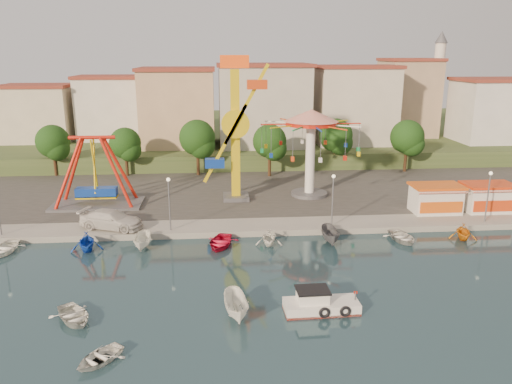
{
  "coord_description": "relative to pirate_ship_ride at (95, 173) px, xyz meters",
  "views": [
    {
      "loc": [
        -3.36,
        -33.52,
        17.32
      ],
      "look_at": [
        0.47,
        14.0,
        4.0
      ],
      "focal_mm": 35.0,
      "sensor_mm": 36.0,
      "label": 1
    }
  ],
  "objects": [
    {
      "name": "tree_5",
      "position": [
        40.96,
        13.62,
        1.31
      ],
      "size": [
        4.83,
        4.83,
        7.54
      ],
      "color": "#382314",
      "rests_on": "quay_deck"
    },
    {
      "name": "booth_mid",
      "position": [
        42.98,
        -5.43,
        -2.23
      ],
      "size": [
        5.4,
        3.78,
        3.08
      ],
      "color": "white",
      "rests_on": "quay_deck"
    },
    {
      "name": "building_1",
      "position": [
        -4.37,
        29.47,
        2.92
      ],
      "size": [
        12.33,
        9.01,
        8.63
      ],
      "primitive_type": "cube",
      "color": "silver",
      "rests_on": "hill_terrace"
    },
    {
      "name": "building_2",
      "position": [
        8.77,
        30.05,
        4.22
      ],
      "size": [
        11.95,
        9.28,
        11.23
      ],
      "primitive_type": "cube",
      "color": "tan",
      "rests_on": "hill_terrace"
    },
    {
      "name": "moored_boat_5",
      "position": [
        24.12,
        -12.11,
        -3.63
      ],
      "size": [
        1.62,
        4.0,
        1.52
      ],
      "primitive_type": "imported",
      "rotation": [
        0.0,
        0.0,
        -0.03
      ],
      "color": "#5D5D63",
      "rests_on": "ground"
    },
    {
      "name": "tree_3",
      "position": [
        20.96,
        12.45,
        1.16
      ],
      "size": [
        4.68,
        4.68,
        7.32
      ],
      "color": "#382314",
      "rests_on": "quay_deck"
    },
    {
      "name": "ground",
      "position": [
        16.96,
        -21.91,
        -4.39
      ],
      "size": [
        200.0,
        200.0,
        0.0
      ],
      "primitive_type": "plane",
      "color": "#132E36",
      "rests_on": "ground"
    },
    {
      "name": "moored_boat_4",
      "position": [
        18.3,
        -12.11,
        -3.63
      ],
      "size": [
        2.75,
        3.11,
        1.53
      ],
      "primitive_type": "imported",
      "rotation": [
        0.0,
        0.0,
        -0.09
      ],
      "color": "white",
      "rests_on": "ground"
    },
    {
      "name": "hill_terrace",
      "position": [
        16.96,
        45.09,
        -2.89
      ],
      "size": [
        200.0,
        60.0,
        3.0
      ],
      "primitive_type": "cube",
      "color": "#384C26",
      "rests_on": "ground"
    },
    {
      "name": "van",
      "position": [
        3.12,
        -7.91,
        -2.88
      ],
      "size": [
        6.78,
        4.41,
        1.83
      ],
      "primitive_type": "imported",
      "rotation": [
        0.0,
        0.0,
        1.25
      ],
      "color": "silver",
      "rests_on": "quay_deck"
    },
    {
      "name": "skiff",
      "position": [
        14.72,
        -25.06,
        -3.61
      ],
      "size": [
        1.94,
        4.21,
        1.57
      ],
      "primitive_type": "imported",
      "rotation": [
        0.0,
        0.0,
        0.1
      ],
      "color": "white",
      "rests_on": "ground"
    },
    {
      "name": "kamikaze_tower",
      "position": [
        16.04,
        1.11,
        4.15
      ],
      "size": [
        5.38,
        3.1,
        16.5
      ],
      "color": "#59595E",
      "rests_on": "quay_deck"
    },
    {
      "name": "asphalt_pad",
      "position": [
        16.96,
        8.09,
        -3.79
      ],
      "size": [
        90.0,
        28.0,
        0.01
      ],
      "primitive_type": "cube",
      "color": "#4C4944",
      "rests_on": "quay_deck"
    },
    {
      "name": "tree_2",
      "position": [
        10.96,
        13.9,
        1.52
      ],
      "size": [
        5.02,
        5.02,
        7.85
      ],
      "color": "#382314",
      "rests_on": "quay_deck"
    },
    {
      "name": "lamp_post_2",
      "position": [
        24.96,
        -8.91,
        -1.29
      ],
      "size": [
        0.14,
        0.14,
        5.0
      ],
      "primitive_type": "cylinder",
      "color": "#59595E",
      "rests_on": "quay_deck"
    },
    {
      "name": "building_4",
      "position": [
        36.03,
        30.29,
        3.22
      ],
      "size": [
        10.75,
        9.23,
        9.24
      ],
      "primitive_type": "cube",
      "color": "beige",
      "rests_on": "hill_terrace"
    },
    {
      "name": "minaret",
      "position": [
        52.96,
        32.09,
        8.15
      ],
      "size": [
        2.8,
        2.8,
        18.0
      ],
      "color": "silver",
      "rests_on": "hill_terrace"
    },
    {
      "name": "moored_boat_6",
      "position": [
        31.08,
        -12.11,
        -4.0
      ],
      "size": [
        3.38,
        4.24,
        0.79
      ],
      "primitive_type": "imported",
      "rotation": [
        0.0,
        0.0,
        0.19
      ],
      "color": "silver",
      "rests_on": "ground"
    },
    {
      "name": "cabin_motorboat",
      "position": [
        20.48,
        -24.75,
        -3.91
      ],
      "size": [
        5.22,
        2.21,
        1.82
      ],
      "rotation": [
        0.0,
        0.0,
        0.03
      ],
      "color": "white",
      "rests_on": "ground"
    },
    {
      "name": "quay_deck",
      "position": [
        16.96,
        40.09,
        -4.09
      ],
      "size": [
        200.0,
        100.0,
        0.6
      ],
      "primitive_type": "cube",
      "color": "#9E998E",
      "rests_on": "ground"
    },
    {
      "name": "pirate_ship_ride",
      "position": [
        0.0,
        0.0,
        0.0
      ],
      "size": [
        10.0,
        5.0,
        8.0
      ],
      "color": "#59595E",
      "rests_on": "quay_deck"
    },
    {
      "name": "wave_swinger",
      "position": [
        24.73,
        2.27,
        3.8
      ],
      "size": [
        11.6,
        11.6,
        10.4
      ],
      "color": "#59595E",
      "rests_on": "quay_deck"
    },
    {
      "name": "moored_boat_7",
      "position": [
        37.06,
        -12.11,
        -3.6
      ],
      "size": [
        3.36,
        3.63,
        1.58
      ],
      "primitive_type": "imported",
      "rotation": [
        0.0,
        0.0,
        -0.3
      ],
      "color": "orange",
      "rests_on": "ground"
    },
    {
      "name": "rowboat_b",
      "position": [
        6.54,
        -29.57,
        -4.08
      ],
      "size": [
        3.65,
        3.77,
        0.64
      ],
      "primitive_type": "imported",
      "rotation": [
        0.0,
        0.0,
        -0.69
      ],
      "color": "white",
      "rests_on": "ground"
    },
    {
      "name": "moored_boat_1",
      "position": [
        1.68,
        -12.11,
        -3.52
      ],
      "size": [
        3.48,
        3.83,
        1.75
      ],
      "primitive_type": "imported",
      "rotation": [
        0.0,
        0.0,
        0.2
      ],
      "color": "blue",
      "rests_on": "ground"
    },
    {
      "name": "moored_boat_2",
      "position": [
        6.7,
        -12.11,
        -3.69
      ],
      "size": [
        1.51,
        3.69,
        1.4
      ],
      "primitive_type": "imported",
      "rotation": [
        0.0,
        0.0,
        -0.04
      ],
      "color": "white",
      "rests_on": "ground"
    },
    {
      "name": "tree_4",
      "position": [
        30.96,
        15.44,
        1.35
      ],
      "size": [
        4.86,
        4.86,
        7.6
      ],
      "color": "#382314",
      "rests_on": "quay_deck"
    },
    {
      "name": "booth_left",
      "position": [
        37.14,
        -5.43,
        -2.23
      ],
      "size": [
        5.4,
        3.78,
        3.08
      ],
      "color": "white",
      "rests_on": "quay_deck"
    },
    {
      "name": "moored_boat_0",
      "position": [
        -5.64,
        -12.11,
        -3.99
      ],
      "size": [
        3.15,
        4.16,
        0.81
      ],
      "primitive_type": "imported",
      "rotation": [
        0.0,
        0.0,
        -0.09
      ],
      "color": "white",
      "rests_on": "ground"
    },
    {
      "name": "building_5",
      "position": [
        49.33,
        28.42,
        4.21
      ],
      "size": [
        12.77,
        10.96,
        11.21
      ],
      "primitive_type": "cube",
      "color": "tan",
      "rests_on": "hill_terrace"
    },
    {
      "name": "rowboat_a",
      "position": [
        3.83,
        -24.7,
        -4.01
      ],
      "size": [
        4.23,
        4.51,
        0.76
      ],
      "primitive_type": "imported",
      "rotation": [
        0.0,
        0.0,
        0.59
      ],
      "color": "white",
      "rests_on": "ground"
    },
    {
      "name": "building_3",
      "position": [
        22.56,
        26.89,
        3.2
      ],
      "size": [
        12.59,
        10.5,
        9.2
      ],
      "primitive_type": "cube",
      "color": "beige",
      "rests_on": "hill_terrace"
    },
    {
      "name": "building_6",
      "position": [
        61.11,
        26.86,
        4.78
      ],
      "size": [
        8.23,
        8.98,
        12.36
      ],
      "primitive_type": "cube",
      "color": "silver",
      "rests_on": "hill_terrace"
    },
    {
      "name": "lamp_post_3",
      "position": [
        40.96,
        -8.91,
        -1.29
      ],
      "size": [
        0.14,
        0.14,
        5.0
      ],
      "primitive_type": "cylinder",
      "color": "#59595E",
      "rests_on": "quay_deck"
    },
    {
      "name": "tree_0",
      "position": [
        -9.04,
        15.06,
        1.08
      ],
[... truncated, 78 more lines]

